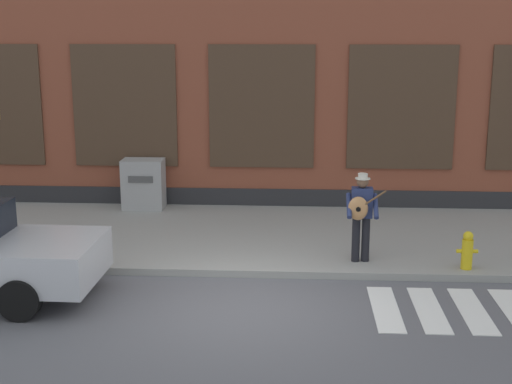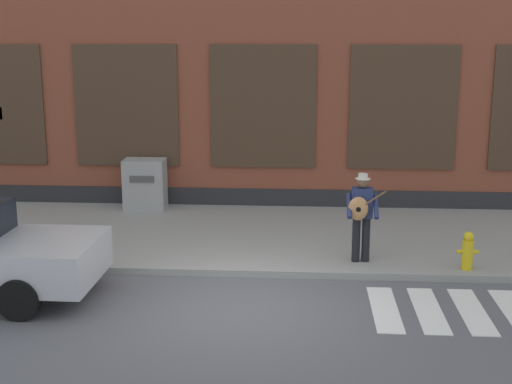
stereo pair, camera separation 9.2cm
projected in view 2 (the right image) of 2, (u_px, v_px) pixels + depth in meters
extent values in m
plane|color=#56565B|center=(241.00, 307.00, 11.43)|extent=(160.00, 160.00, 0.00)
cube|color=gray|center=(256.00, 236.00, 15.06)|extent=(28.00, 4.79, 0.13)
cube|color=brown|center=(267.00, 65.00, 18.58)|extent=(28.00, 4.00, 6.79)
cube|color=#28282B|center=(263.00, 200.00, 17.33)|extent=(28.00, 0.04, 0.55)
cube|color=#473323|center=(126.00, 106.00, 17.01)|extent=(2.49, 0.06, 2.90)
cube|color=black|center=(126.00, 106.00, 17.00)|extent=(2.37, 0.03, 2.78)
cube|color=#473323|center=(263.00, 107.00, 16.80)|extent=(2.49, 0.06, 2.90)
cube|color=black|center=(263.00, 107.00, 16.79)|extent=(2.37, 0.03, 2.78)
cube|color=#473323|center=(403.00, 108.00, 16.59)|extent=(2.49, 0.06, 2.90)
cube|color=black|center=(403.00, 108.00, 16.58)|extent=(2.37, 0.03, 2.78)
cube|color=silver|center=(385.00, 309.00, 11.34)|extent=(0.42, 1.90, 0.01)
cube|color=silver|center=(428.00, 310.00, 11.30)|extent=(0.42, 1.90, 0.01)
cube|color=silver|center=(472.00, 311.00, 11.25)|extent=(0.42, 1.90, 0.01)
cube|color=silver|center=(104.00, 247.00, 12.12)|extent=(0.06, 0.24, 0.12)
cube|color=silver|center=(83.00, 269.00, 11.02)|extent=(0.06, 0.24, 0.12)
cylinder|color=black|center=(59.00, 262.00, 12.59)|extent=(0.66, 0.25, 0.66)
cylinder|color=black|center=(19.00, 299.00, 10.89)|extent=(0.66, 0.25, 0.66)
cylinder|color=black|center=(366.00, 239.00, 13.15)|extent=(0.15, 0.15, 0.84)
cylinder|color=black|center=(356.00, 239.00, 13.15)|extent=(0.15, 0.15, 0.84)
cube|color=navy|center=(362.00, 203.00, 13.00)|extent=(0.38, 0.22, 0.55)
sphere|color=brown|center=(363.00, 182.00, 12.91)|extent=(0.22, 0.22, 0.22)
cylinder|color=beige|center=(363.00, 179.00, 12.90)|extent=(0.28, 0.28, 0.02)
cylinder|color=beige|center=(363.00, 176.00, 12.89)|extent=(0.18, 0.18, 0.09)
cylinder|color=navy|center=(376.00, 206.00, 12.90)|extent=(0.10, 0.51, 0.39)
cylinder|color=navy|center=(349.00, 206.00, 12.93)|extent=(0.10, 0.51, 0.39)
ellipsoid|color=#B77F4C|center=(358.00, 209.00, 12.85)|extent=(0.36, 0.12, 0.44)
cylinder|color=black|center=(358.00, 209.00, 12.79)|extent=(0.09, 0.01, 0.09)
cylinder|color=brown|center=(373.00, 200.00, 12.77)|extent=(0.47, 0.04, 0.34)
cube|color=#9E9E9E|center=(145.00, 184.00, 16.98)|extent=(0.97, 0.61, 1.19)
cube|color=#4C4C4C|center=(142.00, 179.00, 16.64)|extent=(0.58, 0.02, 0.16)
cylinder|color=gold|center=(467.00, 255.00, 12.75)|extent=(0.20, 0.20, 0.55)
sphere|color=gold|center=(469.00, 237.00, 12.67)|extent=(0.18, 0.18, 0.18)
cylinder|color=gold|center=(460.00, 252.00, 12.75)|extent=(0.10, 0.07, 0.07)
cylinder|color=gold|center=(476.00, 252.00, 12.73)|extent=(0.10, 0.07, 0.07)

